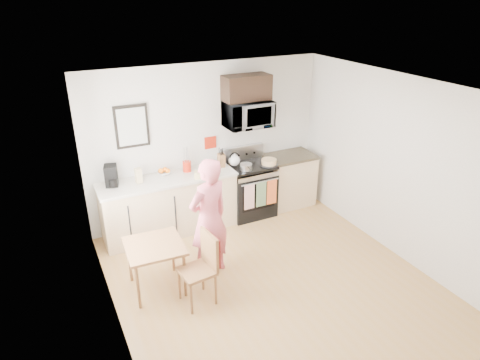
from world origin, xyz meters
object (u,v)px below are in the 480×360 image
range (250,190)px  dining_table (155,250)px  chair (206,258)px  cake (269,162)px  microwave (248,114)px  person (209,218)px

range → dining_table: bearing=-147.6°
chair → cake: bearing=35.4°
range → dining_table: (-2.04, -1.30, 0.15)m
microwave → dining_table: 2.74m
range → cake: range is taller
person → chair: 0.60m
dining_table → chair: size_ratio=0.76×
person → cake: bearing=-161.4°
person → dining_table: bearing=-14.7°
microwave → cake: size_ratio=2.47×
person → dining_table: person is taller
microwave → dining_table: (-2.04, -1.40, -1.17)m
chair → cake: 2.42m
person → dining_table: size_ratio=2.37×
cake → chair: bearing=-138.5°
person → chair: size_ratio=1.80×
person → dining_table: 0.80m
range → cake: bearing=-33.4°
dining_table → person: bearing=2.1°
range → chair: bearing=-131.0°
range → microwave: 1.33m
range → chair: (-1.53, -1.76, 0.17)m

